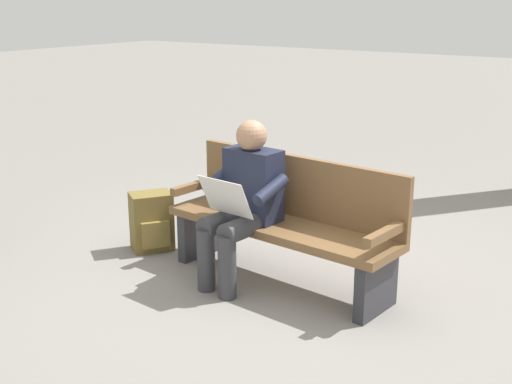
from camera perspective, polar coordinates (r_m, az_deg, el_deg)
ground_plane at (r=4.96m, az=1.99°, el=-7.58°), size 40.00×40.00×0.00m
bench_near at (r=4.84m, az=2.56°, el=-2.34°), size 1.84×0.65×0.90m
person_seated at (r=4.74m, az=-1.09°, el=-0.59°), size 0.60×0.60×1.18m
backpack at (r=5.55m, az=-8.85°, el=-2.52°), size 0.39×0.40×0.48m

